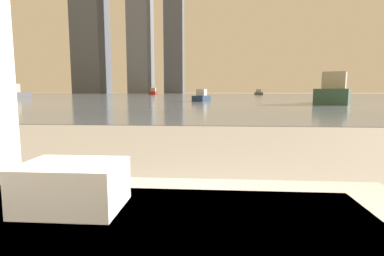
# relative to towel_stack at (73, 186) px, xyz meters

# --- Properties ---
(towel_stack) EXTENTS (0.25, 0.18, 0.12)m
(towel_stack) POSITION_rel_towel_stack_xyz_m (0.00, 0.00, 0.00)
(towel_stack) COLOR white
(towel_stack) RESTS_ON bathtub
(harbor_water) EXTENTS (180.00, 110.00, 0.01)m
(harbor_water) POSITION_rel_towel_stack_xyz_m (0.06, 61.25, -0.56)
(harbor_water) COLOR slate
(harbor_water) RESTS_ON ground_plane
(harbor_boat_0) EXTENTS (1.47, 2.74, 0.98)m
(harbor_boat_0) POSITION_rel_towel_stack_xyz_m (-0.64, 23.87, -0.22)
(harbor_boat_0) COLOR navy
(harbor_boat_0) RESTS_ON harbor_water
(harbor_boat_1) EXTENTS (1.85, 4.16, 1.51)m
(harbor_boat_1) POSITION_rel_towel_stack_xyz_m (-18.69, 26.13, -0.03)
(harbor_boat_1) COLOR #4C4C51
(harbor_boat_1) RESTS_ON harbor_water
(harbor_boat_2) EXTENTS (1.65, 4.40, 1.63)m
(harbor_boat_2) POSITION_rel_towel_stack_xyz_m (-14.08, 70.40, 0.02)
(harbor_boat_2) COLOR maroon
(harbor_boat_2) RESTS_ON harbor_water
(harbor_boat_4) EXTENTS (4.00, 5.71, 2.04)m
(harbor_boat_4) POSITION_rel_towel_stack_xyz_m (8.24, 19.69, 0.16)
(harbor_boat_4) COLOR #335647
(harbor_boat_4) RESTS_ON harbor_water
(harbor_boat_5) EXTENTS (1.48, 3.42, 1.25)m
(harbor_boat_5) POSITION_rel_towel_stack_xyz_m (10.27, 66.93, -0.12)
(harbor_boat_5) COLOR #4C4C51
(harbor_boat_5) RESTS_ON harbor_water
(skyline_tower_0) EXTENTS (10.95, 13.91, 65.46)m
(skyline_tower_0) POSITION_rel_towel_stack_xyz_m (-48.14, 117.25, 32.16)
(skyline_tower_0) COLOR #4C515B
(skyline_tower_0) RESTS_ON ground_plane
(skyline_tower_1) EXTENTS (7.76, 13.47, 64.15)m
(skyline_tower_1) POSITION_rel_towel_stack_xyz_m (-28.26, 117.25, 31.50)
(skyline_tower_1) COLOR slate
(skyline_tower_1) RESTS_ON ground_plane
(skyline_tower_2) EXTENTS (7.20, 7.28, 38.71)m
(skyline_tower_2) POSITION_rel_towel_stack_xyz_m (-15.14, 117.25, 18.79)
(skyline_tower_2) COLOR #4C515B
(skyline_tower_2) RESTS_ON ground_plane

